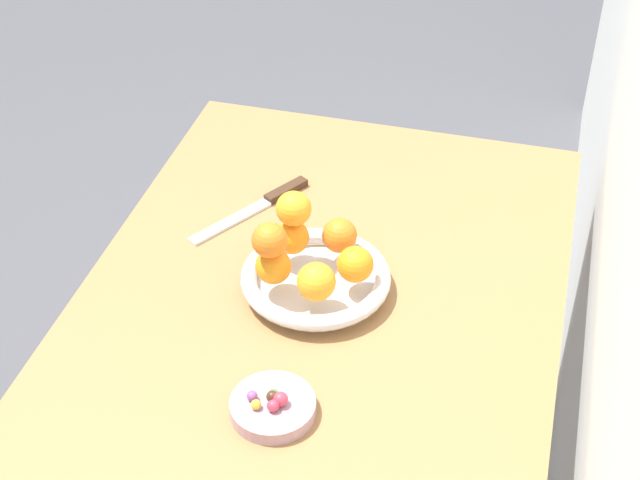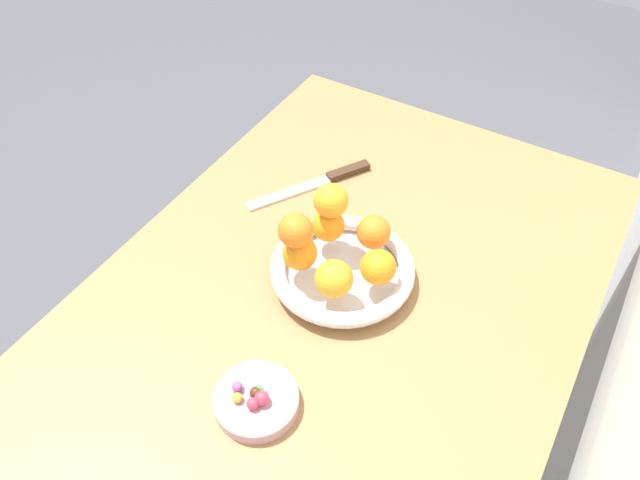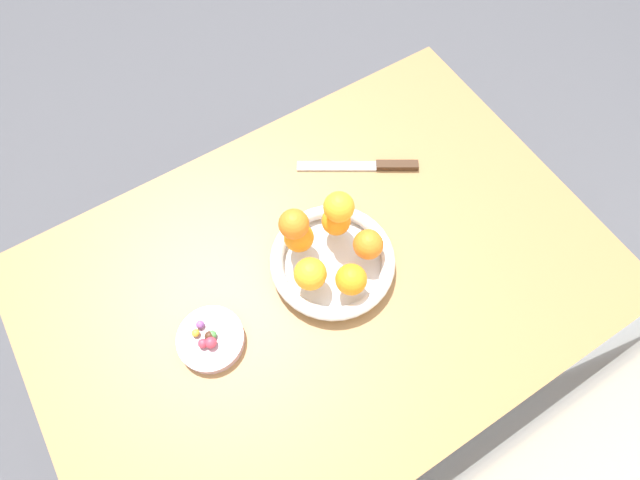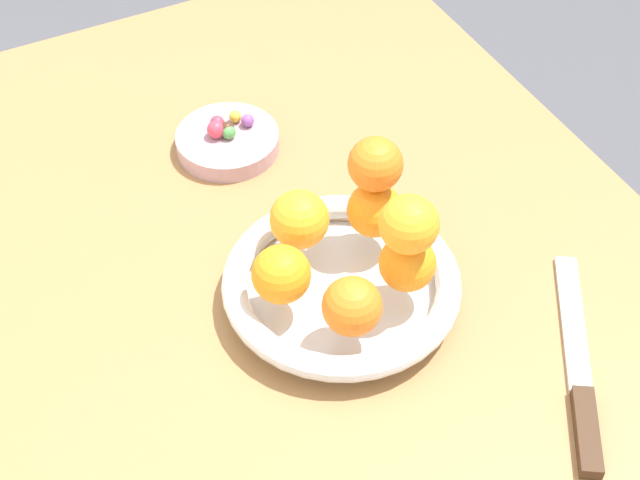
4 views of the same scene
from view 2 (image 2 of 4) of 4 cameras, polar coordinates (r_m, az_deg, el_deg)
name	(u,v)px [view 2 (image 2 of 4)]	position (r m, az deg, el deg)	size (l,w,h in m)	color
ground_plane	(332,478)	(1.67, 1.10, -20.94)	(6.00, 6.00, 0.00)	#4C4C51
dining_table	(337,325)	(1.10, 1.58, -7.75)	(1.10, 0.76, 0.74)	#9E7042
fruit_bowl	(342,270)	(1.03, 2.05, -2.77)	(0.24, 0.24, 0.04)	silver
candy_dish	(254,399)	(0.91, -6.07, -14.30)	(0.12, 0.12, 0.02)	#B28C99
orange_0	(374,232)	(1.03, 4.92, 0.72)	(0.06, 0.06, 0.06)	orange
orange_1	(328,225)	(1.04, 0.76, 1.37)	(0.06, 0.06, 0.06)	orange
orange_2	(300,253)	(1.00, -1.85, -1.20)	(0.06, 0.06, 0.06)	orange
orange_3	(334,279)	(0.96, 1.29, -3.57)	(0.06, 0.06, 0.06)	orange
orange_4	(378,267)	(0.98, 5.33, -2.48)	(0.06, 0.06, 0.06)	orange
orange_5	(331,200)	(1.00, 1.00, 3.64)	(0.06, 0.06, 0.06)	orange
orange_6	(296,231)	(0.95, -2.24, 0.87)	(0.06, 0.06, 0.06)	orange
candy_ball_0	(253,404)	(0.89, -6.17, -14.66)	(0.02, 0.02, 0.02)	#C6384C
candy_ball_1	(255,392)	(0.90, -6.01, -13.66)	(0.02, 0.02, 0.02)	#472819
candy_ball_2	(258,390)	(0.90, -5.73, -13.51)	(0.02, 0.02, 0.02)	#4C9947
candy_ball_3	(237,398)	(0.90, -7.56, -14.11)	(0.01, 0.01, 0.01)	gold
candy_ball_4	(262,398)	(0.89, -5.34, -14.20)	(0.02, 0.02, 0.02)	#C6384C
candy_ball_5	(237,387)	(0.90, -7.56, -13.17)	(0.02, 0.02, 0.02)	#8C4C99
knife	(321,181)	(1.22, 0.06, 5.39)	(0.23, 0.16, 0.01)	#3F2819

